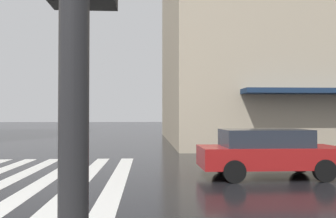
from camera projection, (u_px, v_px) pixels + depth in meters
name	position (u px, v px, depth m)	size (l,w,h in m)	color
car_red	(268.00, 152.00, 10.69)	(1.85, 4.10, 1.41)	maroon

